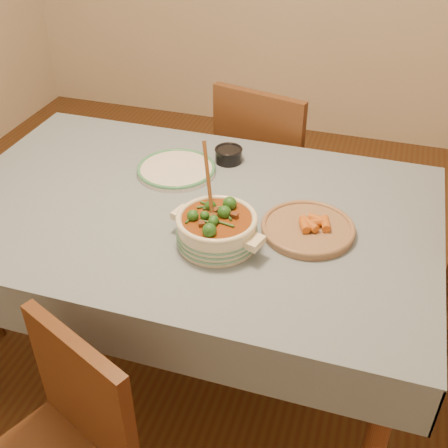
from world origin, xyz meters
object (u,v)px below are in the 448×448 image
(stew_casserole, at_px, (217,227))
(white_plate, at_px, (176,169))
(dining_table, at_px, (190,228))
(chair_far, at_px, (267,165))
(condiment_bowl, at_px, (229,154))
(fried_plate, at_px, (308,227))

(stew_casserole, relative_size, white_plate, 0.82)
(dining_table, distance_m, chair_far, 0.79)
(condiment_bowl, relative_size, fried_plate, 0.36)
(chair_far, bearing_deg, fried_plate, 125.22)
(condiment_bowl, distance_m, fried_plate, 0.53)
(chair_far, bearing_deg, condiment_bowl, 95.42)
(dining_table, height_order, white_plate, white_plate)
(white_plate, height_order, condiment_bowl, condiment_bowl)
(dining_table, relative_size, chair_far, 1.84)
(fried_plate, bearing_deg, stew_casserole, -151.18)
(white_plate, relative_size, fried_plate, 1.04)
(dining_table, distance_m, white_plate, 0.26)
(dining_table, bearing_deg, condiment_bowl, 83.63)
(stew_casserole, bearing_deg, dining_table, 133.06)
(dining_table, relative_size, stew_casserole, 5.27)
(condiment_bowl, bearing_deg, stew_casserole, -76.93)
(chair_far, bearing_deg, dining_table, 96.09)
(stew_casserole, xyz_separation_m, white_plate, (-0.28, 0.37, -0.05))
(white_plate, height_order, chair_far, chair_far)
(chair_far, bearing_deg, stew_casserole, 106.92)
(stew_casserole, distance_m, condiment_bowl, 0.52)
(white_plate, height_order, fried_plate, fried_plate)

